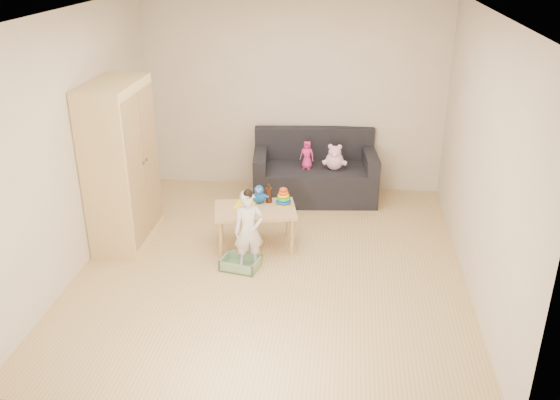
# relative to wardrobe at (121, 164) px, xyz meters

# --- Properties ---
(room) EXTENTS (4.50, 4.50, 4.50)m
(room) POSITION_rel_wardrobe_xyz_m (1.74, -0.41, 0.38)
(room) COLOR tan
(room) RESTS_ON ground
(wardrobe) EXTENTS (0.51, 1.02, 1.83)m
(wardrobe) POSITION_rel_wardrobe_xyz_m (0.00, 0.00, 0.00)
(wardrobe) COLOR #EDCC82
(wardrobe) RESTS_ON ground
(sofa) EXTENTS (1.67, 0.96, 0.45)m
(sofa) POSITION_rel_wardrobe_xyz_m (2.07, 1.41, -0.69)
(sofa) COLOR black
(sofa) RESTS_ON ground
(play_table) EXTENTS (0.98, 0.73, 0.47)m
(play_table) POSITION_rel_wardrobe_xyz_m (1.49, -0.02, -0.68)
(play_table) COLOR tan
(play_table) RESTS_ON ground
(storage_bin) EXTENTS (0.44, 0.36, 0.12)m
(storage_bin) POSITION_rel_wardrobe_xyz_m (1.41, -0.52, -0.86)
(storage_bin) COLOR gray
(storage_bin) RESTS_ON ground
(toddler) EXTENTS (0.36, 0.30, 0.85)m
(toddler) POSITION_rel_wardrobe_xyz_m (1.50, -0.49, -0.49)
(toddler) COLOR white
(toddler) RESTS_ON ground
(pink_bear) EXTENTS (0.29, 0.27, 0.28)m
(pink_bear) POSITION_rel_wardrobe_xyz_m (2.32, 1.35, -0.32)
(pink_bear) COLOR #FCB9D4
(pink_bear) RESTS_ON sofa
(doll) EXTENTS (0.21, 0.17, 0.37)m
(doll) POSITION_rel_wardrobe_xyz_m (1.96, 1.34, -0.28)
(doll) COLOR #E82B81
(doll) RESTS_ON sofa
(ring_stacker) EXTENTS (0.17, 0.17, 0.20)m
(ring_stacker) POSITION_rel_wardrobe_xyz_m (1.79, 0.12, -0.37)
(ring_stacker) COLOR yellow
(ring_stacker) RESTS_ON play_table
(brown_bottle) EXTENTS (0.08, 0.08, 0.22)m
(brown_bottle) POSITION_rel_wardrobe_xyz_m (1.62, 0.18, -0.35)
(brown_bottle) COLOR black
(brown_bottle) RESTS_ON play_table
(blue_plush) EXTENTS (0.19, 0.16, 0.22)m
(blue_plush) POSITION_rel_wardrobe_xyz_m (1.51, 0.15, -0.34)
(blue_plush) COLOR blue
(blue_plush) RESTS_ON play_table
(wooden_figure) EXTENTS (0.05, 0.04, 0.10)m
(wooden_figure) POSITION_rel_wardrobe_xyz_m (1.43, -0.02, -0.40)
(wooden_figure) COLOR brown
(wooden_figure) RESTS_ON play_table
(yellow_book) EXTENTS (0.24, 0.24, 0.02)m
(yellow_book) POSITION_rel_wardrobe_xyz_m (1.37, 0.04, -0.44)
(yellow_book) COLOR yellow
(yellow_book) RESTS_ON play_table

